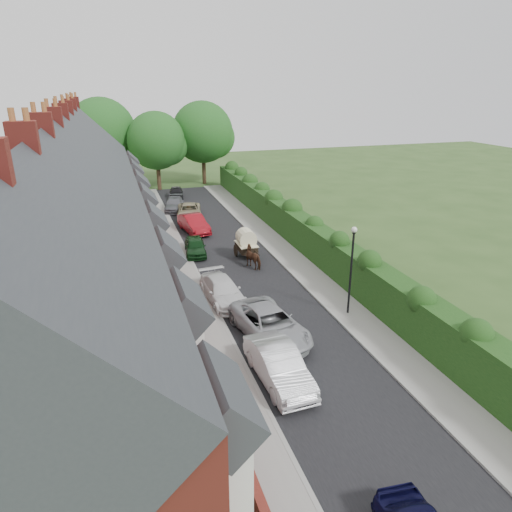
{
  "coord_description": "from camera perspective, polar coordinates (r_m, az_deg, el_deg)",
  "views": [
    {
      "loc": [
        -8.46,
        -16.25,
        12.18
      ],
      "look_at": [
        -0.47,
        8.9,
        2.2
      ],
      "focal_mm": 32.0,
      "sensor_mm": 36.0,
      "label": 1
    }
  ],
  "objects": [
    {
      "name": "pavement_house_side",
      "position": [
        30.1,
        -8.3,
        -3.25
      ],
      "size": [
        1.7,
        58.0,
        0.12
      ],
      "primitive_type": "cube",
      "color": "gray",
      "rests_on": "ground"
    },
    {
      "name": "car_white",
      "position": [
        27.19,
        -4.22,
        -4.34
      ],
      "size": [
        2.31,
        4.89,
        1.38
      ],
      "primitive_type": "imported",
      "rotation": [
        0.0,
        0.0,
        0.08
      ],
      "color": "white",
      "rests_on": "ground"
    },
    {
      "name": "car_grey",
      "position": [
        47.65,
        -10.2,
        6.38
      ],
      "size": [
        2.66,
        4.73,
        1.3
      ],
      "primitive_type": "imported",
      "rotation": [
        0.0,
        0.0,
        -0.2
      ],
      "color": "slate",
      "rests_on": "ground"
    },
    {
      "name": "car_red",
      "position": [
        40.23,
        -7.8,
        4.04
      ],
      "size": [
        2.33,
        4.85,
        1.53
      ],
      "primitive_type": "imported",
      "rotation": [
        0.0,
        0.0,
        0.16
      ],
      "color": "maroon",
      "rests_on": "ground"
    },
    {
      "name": "car_silver_b",
      "position": [
        23.39,
        1.73,
        -8.5
      ],
      "size": [
        3.35,
        5.85,
        1.54
      ],
      "primitive_type": "imported",
      "rotation": [
        0.0,
        0.0,
        0.15
      ],
      "color": "#A8AAAF",
      "rests_on": "ground"
    },
    {
      "name": "ground",
      "position": [
        22.0,
        8.43,
        -13.15
      ],
      "size": [
        140.0,
        140.0,
        0.0
      ],
      "primitive_type": "plane",
      "color": "#2D4C1E",
      "rests_on": "ground"
    },
    {
      "name": "car_beige",
      "position": [
        44.7,
        -8.34,
        5.58
      ],
      "size": [
        2.98,
        5.11,
        1.34
      ],
      "primitive_type": "imported",
      "rotation": [
        0.0,
        0.0,
        -0.17
      ],
      "color": "tan",
      "rests_on": "ground"
    },
    {
      "name": "tree_far_left",
      "position": [
        56.99,
        -12.02,
        13.76
      ],
      "size": [
        7.14,
        6.8,
        9.29
      ],
      "color": "#332316",
      "rests_on": "ground"
    },
    {
      "name": "pavement_hedge_side",
      "position": [
        32.17,
        5.78,
        -1.53
      ],
      "size": [
        2.2,
        58.0,
        0.12
      ],
      "primitive_type": "cube",
      "color": "gray",
      "rests_on": "ground"
    },
    {
      "name": "car_green",
      "position": [
        34.87,
        -7.63,
        1.21
      ],
      "size": [
        1.94,
        3.93,
        1.29
      ],
      "primitive_type": "imported",
      "rotation": [
        0.0,
        0.0,
        -0.11
      ],
      "color": "black",
      "rests_on": "ground"
    },
    {
      "name": "kerb_house_side",
      "position": [
        30.22,
        -6.8,
        -3.07
      ],
      "size": [
        0.18,
        58.0,
        0.13
      ],
      "primitive_type": "cube",
      "color": "gray",
      "rests_on": "ground"
    },
    {
      "name": "tree_far_right",
      "position": [
        59.8,
        -6.34,
        14.97
      ],
      "size": [
        7.98,
        7.6,
        10.31
      ],
      "color": "#332316",
      "rests_on": "ground"
    },
    {
      "name": "horse",
      "position": [
        32.03,
        -0.22,
        -0.15
      ],
      "size": [
        1.45,
        2.01,
        1.54
      ],
      "primitive_type": "imported",
      "rotation": [
        0.0,
        0.0,
        3.52
      ],
      "color": "#432718",
      "rests_on": "ground"
    },
    {
      "name": "car_silver_a",
      "position": [
        20.26,
        2.86,
        -13.51
      ],
      "size": [
        1.91,
        4.87,
        1.58
      ],
      "primitive_type": "imported",
      "rotation": [
        0.0,
        0.0,
        0.05
      ],
      "color": "silver",
      "rests_on": "ground"
    },
    {
      "name": "hedge",
      "position": [
        32.35,
        8.81,
        1.38
      ],
      "size": [
        2.1,
        58.0,
        2.85
      ],
      "color": "#133611",
      "rests_on": "ground"
    },
    {
      "name": "garden_wall_row",
      "position": [
        28.91,
        -9.95,
        -3.53
      ],
      "size": [
        0.35,
        40.35,
        1.1
      ],
      "color": "maroon",
      "rests_on": "ground"
    },
    {
      "name": "road",
      "position": [
        30.89,
        -1.24,
        -2.49
      ],
      "size": [
        6.0,
        58.0,
        0.02
      ],
      "primitive_type": "cube",
      "color": "black",
      "rests_on": "ground"
    },
    {
      "name": "kerb_hedge_side",
      "position": [
        31.79,
        4.04,
        -1.74
      ],
      "size": [
        0.18,
        58.0,
        0.13
      ],
      "primitive_type": "cube",
      "color": "gray",
      "rests_on": "ground"
    },
    {
      "name": "terrace_row",
      "position": [
        27.45,
        -21.94,
        2.88
      ],
      "size": [
        9.05,
        40.5,
        11.5
      ],
      "color": "maroon",
      "rests_on": "ground"
    },
    {
      "name": "car_black",
      "position": [
        52.97,
        -9.94,
        7.82
      ],
      "size": [
        2.01,
        3.92,
        1.28
      ],
      "primitive_type": "imported",
      "rotation": [
        0.0,
        0.0,
        -0.14
      ],
      "color": "black",
      "rests_on": "ground"
    },
    {
      "name": "tree_far_back",
      "position": [
        59.59,
        -18.27,
        14.36
      ],
      "size": [
        8.4,
        8.0,
        10.82
      ],
      "color": "#332316",
      "rests_on": "ground"
    },
    {
      "name": "lamppost",
      "position": [
        25.09,
        11.89,
        -0.48
      ],
      "size": [
        0.32,
        0.32,
        5.16
      ],
      "color": "black",
      "rests_on": "ground"
    },
    {
      "name": "horse_cart",
      "position": [
        33.63,
        -1.23,
        1.8
      ],
      "size": [
        1.4,
        3.1,
        2.24
      ],
      "color": "black",
      "rests_on": "ground"
    }
  ]
}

